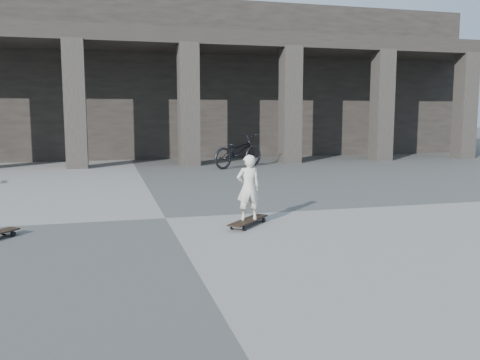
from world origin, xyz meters
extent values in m
plane|color=#474845|center=(0.00, 0.00, 0.00)|extent=(90.00, 90.00, 0.00)
cube|color=black|center=(0.00, 14.00, 3.00)|extent=(28.00, 6.00, 6.00)
cube|color=black|center=(0.00, 9.60, 4.20)|extent=(28.00, 2.80, 0.50)
cube|color=#2A2723|center=(-1.79, 8.50, 2.00)|extent=(0.65, 0.65, 4.00)
cube|color=#2A2723|center=(1.79, 8.50, 2.00)|extent=(0.65, 0.65, 4.00)
cube|color=#2A2723|center=(5.36, 8.50, 2.00)|extent=(0.65, 0.65, 4.00)
cube|color=#2A2723|center=(8.93, 8.50, 2.00)|extent=(0.65, 0.65, 4.00)
cube|color=#2A2723|center=(12.50, 8.50, 2.00)|extent=(0.65, 0.65, 4.00)
cube|color=black|center=(1.17, -0.91, 0.09)|extent=(0.83, 0.87, 0.02)
cube|color=#B2B2B7|center=(1.40, -0.66, 0.05)|extent=(0.19, 0.18, 0.03)
cube|color=#B2B2B7|center=(0.94, -1.16, 0.05)|extent=(0.19, 0.18, 0.03)
cylinder|color=black|center=(1.32, -0.59, 0.04)|extent=(0.07, 0.07, 0.07)
cylinder|color=black|center=(1.47, -0.73, 0.04)|extent=(0.07, 0.07, 0.07)
cylinder|color=black|center=(0.86, -1.09, 0.04)|extent=(0.07, 0.07, 0.07)
cylinder|color=black|center=(1.01, -1.23, 0.04)|extent=(0.07, 0.07, 0.07)
cube|color=#B2B2B7|center=(-2.30, -0.66, 0.05)|extent=(0.18, 0.16, 0.03)
cylinder|color=black|center=(-2.37, -0.60, 0.04)|extent=(0.07, 0.08, 0.07)
cylinder|color=black|center=(-2.22, -0.71, 0.04)|extent=(0.07, 0.08, 0.07)
imported|color=beige|center=(1.17, -0.91, 0.60)|extent=(0.37, 0.25, 1.00)
imported|color=black|center=(3.17, 7.30, 0.53)|extent=(2.10, 1.62, 1.06)
camera|label=1|loc=(-0.93, -8.28, 1.72)|focal=38.00mm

